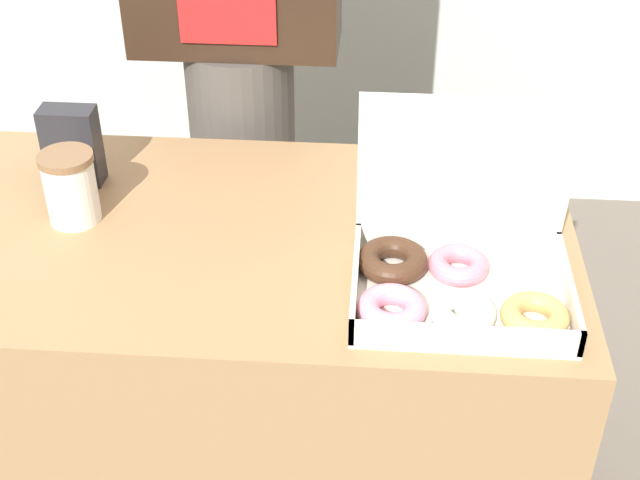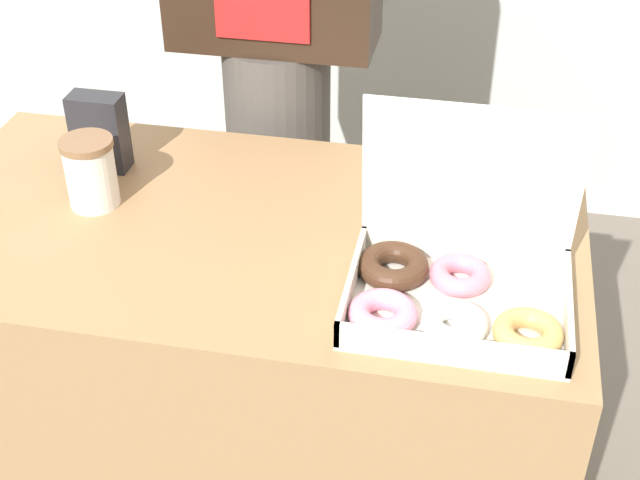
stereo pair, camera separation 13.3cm
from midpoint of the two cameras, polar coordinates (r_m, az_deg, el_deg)
The scene contains 5 objects.
table at distance 1.70m, azimuth -7.17°, elevation -9.30°, with size 1.13×0.62×0.70m.
donut_box at distance 1.31m, azimuth 5.54°, elevation -2.04°, with size 0.33×0.25×0.29m.
coffee_cup at distance 1.54m, azimuth -18.08°, elevation 3.15°, with size 0.09×0.09×0.12m.
napkin_holder at distance 1.64m, azimuth -17.85°, elevation 5.68°, with size 0.10×0.05×0.14m.
person_customer at distance 1.83m, azimuth -7.53°, elevation 14.18°, with size 0.41×0.23×1.61m.
Camera 1 is at (0.24, -1.20, 1.54)m, focal length 50.00 mm.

